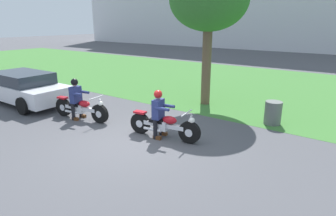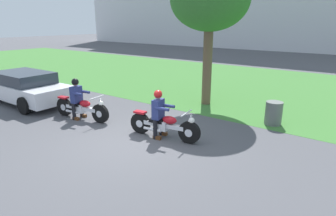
# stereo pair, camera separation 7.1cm
# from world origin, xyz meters

# --- Properties ---
(ground) EXTENTS (120.00, 120.00, 0.00)m
(ground) POSITION_xyz_m (0.00, 0.00, 0.00)
(ground) COLOR #4C4C51
(grass_verge) EXTENTS (60.00, 12.00, 0.01)m
(grass_verge) POSITION_xyz_m (0.00, 9.18, 0.00)
(grass_verge) COLOR #3D7533
(grass_verge) RESTS_ON ground
(motorcycle_lead) EXTENTS (2.21, 0.70, 0.87)m
(motorcycle_lead) POSITION_xyz_m (0.58, 0.73, 0.39)
(motorcycle_lead) COLOR black
(motorcycle_lead) RESTS_ON ground
(rider_lead) EXTENTS (0.59, 0.51, 1.39)m
(rider_lead) POSITION_xyz_m (0.42, 0.71, 0.81)
(rider_lead) COLOR black
(rider_lead) RESTS_ON ground
(motorcycle_follow) EXTENTS (2.27, 0.70, 0.88)m
(motorcycle_follow) POSITION_xyz_m (-2.68, 0.38, 0.39)
(motorcycle_follow) COLOR black
(motorcycle_follow) RESTS_ON ground
(rider_follow) EXTENTS (0.59, 0.51, 1.40)m
(rider_follow) POSITION_xyz_m (-2.85, 0.36, 0.82)
(rider_follow) COLOR black
(rider_follow) RESTS_ON ground
(tree_roadside) EXTENTS (2.97, 2.97, 5.22)m
(tree_roadside) POSITION_xyz_m (-0.24, 4.62, 3.98)
(tree_roadside) COLOR brown
(tree_roadside) RESTS_ON ground
(trash_can) EXTENTS (0.53, 0.53, 0.75)m
(trash_can) POSITION_xyz_m (2.72, 3.77, 0.38)
(trash_can) COLOR #595E5B
(trash_can) RESTS_ON ground
(car_parked) EXTENTS (4.44, 1.98, 1.28)m
(car_parked) POSITION_xyz_m (-6.22, 0.30, 0.66)
(car_parked) COLOR black
(car_parked) RESTS_ON ground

